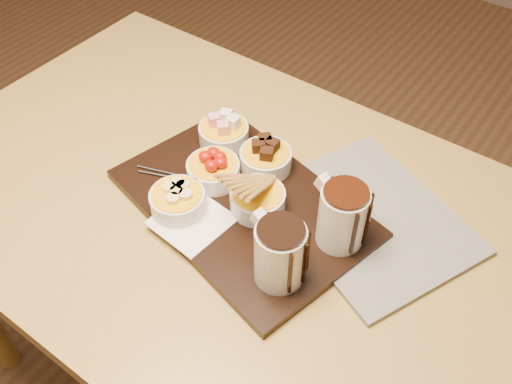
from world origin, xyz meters
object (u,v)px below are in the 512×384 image
Objects in this scene: pitcher_dark_chocolate at (280,254)px; newspaper at (369,218)px; bowl_strawberries at (213,171)px; pitcher_milk_chocolate at (342,217)px; serving_board at (243,204)px; dining_table at (218,227)px.

newspaper is at bearing 88.14° from pitcher_dark_chocolate.
pitcher_milk_chocolate is (0.27, 0.01, 0.04)m from bowl_strawberries.
pitcher_milk_chocolate is (0.19, 0.03, 0.06)m from serving_board.
bowl_strawberries is 0.30m from newspaper.
serving_board is at bearing 160.02° from pitcher_dark_chocolate.
pitcher_milk_chocolate is (0.04, 0.12, 0.00)m from pitcher_dark_chocolate.
dining_table is 12.00× the size of bowl_strawberries.
pitcher_milk_chocolate is at bearing 21.80° from serving_board.
pitcher_milk_chocolate is at bearing -78.01° from newspaper.
bowl_strawberries is 0.29× the size of newspaper.
pitcher_milk_chocolate reaches higher than serving_board.
pitcher_dark_chocolate is 1.00× the size of pitcher_milk_chocolate.
serving_board is 0.23m from newspaper.
pitcher_dark_chocolate is at bearing -94.40° from pitcher_milk_chocolate.
dining_table is at bearing -159.57° from pitcher_milk_chocolate.
dining_table is 0.12m from serving_board.
bowl_strawberries is at bearing 133.42° from dining_table.
newspaper is (0.28, 0.10, -0.03)m from bowl_strawberries.
pitcher_dark_chocolate is at bearing -81.96° from newspaper.
pitcher_milk_chocolate is (0.25, 0.03, 0.17)m from dining_table.
pitcher_dark_chocolate is 0.32× the size of newspaper.
newspaper is at bearing 41.79° from serving_board.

